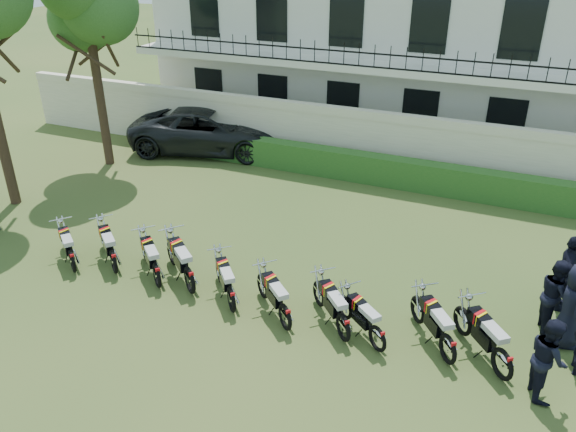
% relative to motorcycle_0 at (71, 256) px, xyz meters
% --- Properties ---
extents(ground, '(100.00, 100.00, 0.00)m').
position_rel_motorcycle_0_xyz_m(ground, '(4.81, 1.50, -0.47)').
color(ground, '#325020').
rests_on(ground, ground).
extents(perimeter_wall, '(30.00, 0.35, 2.30)m').
position_rel_motorcycle_0_xyz_m(perimeter_wall, '(4.81, 9.50, 0.71)').
color(perimeter_wall, '#EFE2C9').
rests_on(perimeter_wall, ground).
extents(hedge, '(18.00, 0.60, 1.00)m').
position_rel_motorcycle_0_xyz_m(hedge, '(5.81, 8.70, 0.03)').
color(hedge, '#1D4F1C').
rests_on(hedge, ground).
extents(building, '(20.40, 9.60, 7.40)m').
position_rel_motorcycle_0_xyz_m(building, '(4.81, 15.45, 3.25)').
color(building, silver).
rests_on(building, ground).
extents(motorcycle_0, '(1.52, 1.21, 1.01)m').
position_rel_motorcycle_0_xyz_m(motorcycle_0, '(0.00, 0.00, 0.00)').
color(motorcycle_0, black).
rests_on(motorcycle_0, ground).
extents(motorcycle_1, '(1.57, 1.33, 1.07)m').
position_rel_motorcycle_0_xyz_m(motorcycle_1, '(1.01, 0.37, 0.03)').
color(motorcycle_1, black).
rests_on(motorcycle_1, ground).
extents(motorcycle_2, '(1.53, 1.37, 1.07)m').
position_rel_motorcycle_0_xyz_m(motorcycle_2, '(2.39, 0.28, 0.03)').
color(motorcycle_2, black).
rests_on(motorcycle_2, ground).
extents(motorcycle_3, '(1.71, 1.43, 1.16)m').
position_rel_motorcycle_0_xyz_m(motorcycle_3, '(3.26, 0.38, 0.07)').
color(motorcycle_3, black).
rests_on(motorcycle_3, ground).
extents(motorcycle_4, '(1.34, 1.48, 1.04)m').
position_rel_motorcycle_0_xyz_m(motorcycle_4, '(4.53, 0.13, 0.01)').
color(motorcycle_4, black).
rests_on(motorcycle_4, ground).
extents(motorcycle_5, '(1.48, 1.38, 1.05)m').
position_rel_motorcycle_0_xyz_m(motorcycle_5, '(5.92, 0.02, 0.02)').
color(motorcycle_5, black).
rests_on(motorcycle_5, ground).
extents(motorcycle_6, '(1.40, 1.49, 1.06)m').
position_rel_motorcycle_0_xyz_m(motorcycle_6, '(7.19, 0.17, 0.02)').
color(motorcycle_6, black).
rests_on(motorcycle_6, ground).
extents(motorcycle_7, '(1.47, 1.21, 0.99)m').
position_rel_motorcycle_0_xyz_m(motorcycle_7, '(7.94, 0.13, -0.01)').
color(motorcycle_7, black).
rests_on(motorcycle_7, ground).
extents(motorcycle_8, '(1.28, 1.64, 1.09)m').
position_rel_motorcycle_0_xyz_m(motorcycle_8, '(9.33, 0.35, 0.03)').
color(motorcycle_8, black).
rests_on(motorcycle_8, ground).
extents(motorcycle_9, '(1.38, 1.65, 1.12)m').
position_rel_motorcycle_0_xyz_m(motorcycle_9, '(10.37, 0.30, 0.05)').
color(motorcycle_9, black).
rests_on(motorcycle_9, ground).
extents(suv, '(6.65, 4.36, 1.70)m').
position_rel_motorcycle_0_xyz_m(suv, '(-1.37, 9.21, 0.38)').
color(suv, black).
rests_on(suv, ground).
extents(officer_1, '(0.84, 0.97, 1.69)m').
position_rel_motorcycle_0_xyz_m(officer_1, '(11.10, 0.21, 0.38)').
color(officer_1, black).
rests_on(officer_1, ground).
extents(officer_3, '(0.73, 1.00, 1.89)m').
position_rel_motorcycle_0_xyz_m(officer_3, '(11.52, 1.98, 0.48)').
color(officer_3, black).
rests_on(officer_3, ground).
extents(officer_4, '(0.80, 0.94, 1.71)m').
position_rel_motorcycle_0_xyz_m(officer_4, '(11.21, 2.39, 0.39)').
color(officer_4, black).
rests_on(officer_4, ground).
extents(officer_5, '(0.48, 1.11, 1.88)m').
position_rel_motorcycle_0_xyz_m(officer_5, '(11.42, 3.28, 0.47)').
color(officer_5, black).
rests_on(officer_5, ground).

